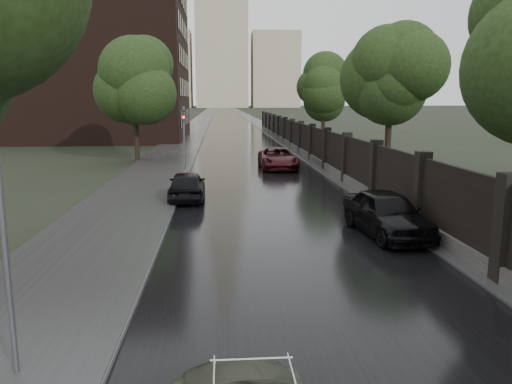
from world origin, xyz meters
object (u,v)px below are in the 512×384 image
Objects in this scene: hatchback_left at (187,185)px; tree_left_far at (134,87)px; lamp_post at (2,216)px; car_right_near at (387,213)px; traffic_light at (184,133)px; tree_right_b at (390,90)px; tree_right_c at (324,94)px; car_right_far at (278,158)px.

tree_left_far is at bearing -73.43° from hatchback_left.
lamp_post is 11.94m from car_right_near.
car_right_near is at bearing -63.99° from traffic_light.
lamp_post is at bearing 82.13° from hatchback_left.
hatchback_left is at bearing -151.10° from tree_right_b.
traffic_light is (-11.80, -15.01, -2.55)m from tree_right_c.
tree_left_far reaches higher than traffic_light.
tree_left_far is 1.85× the size of traffic_light.
tree_right_c is 1.37× the size of lamp_post.
lamp_post reaches higher than car_right_far.
lamp_post is (-12.90, -20.50, -2.28)m from tree_right_b.
traffic_light is at bearing -86.34° from hatchback_left.
traffic_light is 17.33m from car_right_near.
tree_right_b is 1.75× the size of traffic_light.
car_right_far is at bearing 147.61° from tree_right_b.
tree_right_c reaches higher than lamp_post.
tree_right_c is 31.09m from car_right_near.
tree_left_far is 11.45m from car_right_far.
hatchback_left is at bearing -114.71° from tree_right_c.
car_right_near is at bearing -108.71° from tree_right_b.
tree_right_c is at bearing 32.83° from tree_left_far.
lamp_post is 1.31× the size of hatchback_left.
tree_left_far is 15.49m from hatchback_left.
lamp_post is 25.31m from car_right_far.
car_right_near is at bearing -61.22° from tree_left_far.
tree_right_c is 1.80× the size of hatchback_left.
tree_right_c is 40.67m from lamp_post.
car_right_far is at bearing -23.91° from tree_left_far.
tree_right_c is at bearing 75.77° from car_right_near.
traffic_light is at bearing 165.76° from tree_right_b.
car_right_near is (-4.24, -30.51, -4.21)m from tree_right_c.
tree_right_b is 8.19m from car_right_far.
car_right_far is (7.00, 24.24, -1.99)m from lamp_post.
car_right_near is at bearing 42.69° from lamp_post.
car_right_far is at bearing -118.51° from hatchback_left.
tree_left_far is 1.51× the size of car_right_far.
lamp_post is at bearing -84.79° from tree_left_far.
hatchback_left is (1.80, 14.37, -2.01)m from lamp_post.
lamp_post is 1.28× the size of traffic_light.
car_right_near is at bearing -84.57° from car_right_far.
hatchback_left is at bearing 82.86° from lamp_post.
tree_left_far is 1.90× the size of hatchback_left.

